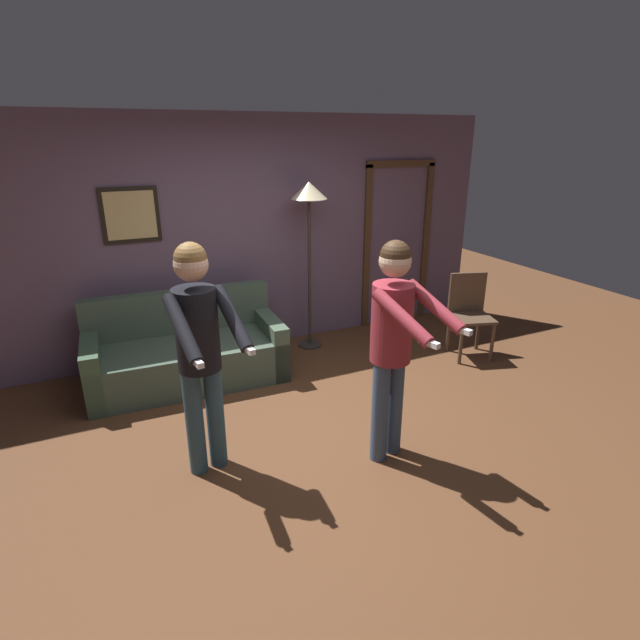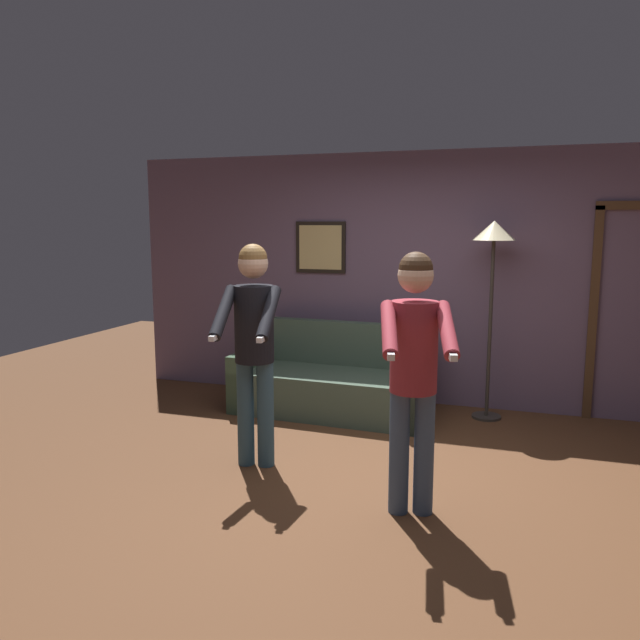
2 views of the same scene
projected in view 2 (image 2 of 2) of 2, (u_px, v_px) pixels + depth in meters
The scene contains 6 objects.
ground_plane at pixel (369, 482), 4.57m from camera, with size 12.00×12.00×0.00m, color #55331E.
back_wall_assembly at pixel (423, 280), 6.43m from camera, with size 6.40×0.10×2.60m.
couch at pixel (332, 384), 6.25m from camera, with size 1.93×0.93×0.87m.
torchiere_lamp at pixel (493, 248), 5.83m from camera, with size 0.40×0.40×1.90m.
person_standing_left at pixel (254, 334), 4.73m from camera, with size 0.50×0.68×1.73m.
person_standing_right at pixel (414, 359), 3.92m from camera, with size 0.54×0.72×1.71m.
Camera 2 is at (1.02, -4.23, 1.88)m, focal length 35.00 mm.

